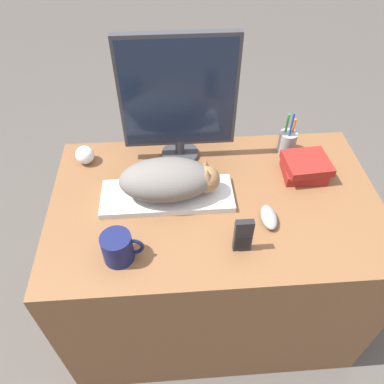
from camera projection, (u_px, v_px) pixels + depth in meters
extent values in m
plane|color=#4C4742|center=(217.00, 377.00, 1.64)|extent=(12.00, 12.00, 0.00)
cube|color=brown|center=(212.00, 259.00, 1.62)|extent=(1.20, 0.73, 0.75)
cube|color=silver|center=(167.00, 196.00, 1.35)|extent=(0.47, 0.17, 0.02)
ellipsoid|color=#66605B|center=(166.00, 180.00, 1.29)|extent=(0.33, 0.18, 0.14)
sphere|color=olive|center=(206.00, 179.00, 1.30)|extent=(0.10, 0.10, 0.10)
cone|color=olive|center=(207.00, 174.00, 1.25)|extent=(0.03, 0.03, 0.04)
cone|color=olive|center=(206.00, 164.00, 1.29)|extent=(0.03, 0.03, 0.04)
cylinder|color=#333338|center=(180.00, 154.00, 1.52)|extent=(0.15, 0.15, 0.02)
cylinder|color=#333338|center=(180.00, 146.00, 1.49)|extent=(0.04, 0.04, 0.06)
cube|color=#333338|center=(178.00, 94.00, 1.32)|extent=(0.42, 0.03, 0.43)
cube|color=#192338|center=(178.00, 95.00, 1.32)|extent=(0.40, 0.01, 0.41)
ellipsoid|color=gray|center=(269.00, 217.00, 1.27)|extent=(0.05, 0.11, 0.04)
cylinder|color=#141947|center=(117.00, 248.00, 1.14)|extent=(0.10, 0.10, 0.10)
torus|color=#141947|center=(133.00, 247.00, 1.14)|extent=(0.07, 0.01, 0.07)
cylinder|color=#939399|center=(287.00, 142.00, 1.52)|extent=(0.07, 0.07, 0.09)
cylinder|color=orange|center=(293.00, 131.00, 1.48)|extent=(0.01, 0.01, 0.12)
cylinder|color=#338C38|center=(286.00, 129.00, 1.48)|extent=(0.01, 0.01, 0.14)
cylinder|color=#1E47B2|center=(290.00, 130.00, 1.45)|extent=(0.01, 0.01, 0.16)
sphere|color=silver|center=(85.00, 155.00, 1.47)|extent=(0.07, 0.07, 0.07)
cube|color=black|center=(243.00, 235.00, 1.16)|extent=(0.06, 0.02, 0.13)
cube|color=black|center=(243.00, 242.00, 1.16)|extent=(0.04, 0.00, 0.06)
cube|color=maroon|center=(304.00, 171.00, 1.43)|extent=(0.16, 0.14, 0.04)
cube|color=maroon|center=(307.00, 163.00, 1.40)|extent=(0.17, 0.16, 0.03)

